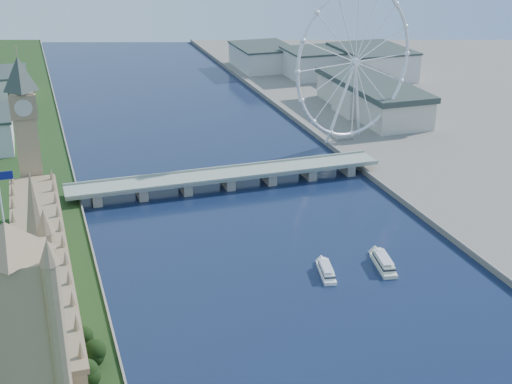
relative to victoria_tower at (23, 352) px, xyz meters
name	(u,v)px	position (x,y,z in m)	size (l,w,h in m)	color
victoria_tower	(23,352)	(0.00, 0.00, 0.00)	(28.16, 28.16, 112.00)	tan
parliament_range	(43,278)	(7.00, 115.00, -36.01)	(24.00, 200.00, 70.00)	tan
big_ben	(25,119)	(7.00, 223.00, 12.08)	(20.02, 20.02, 110.00)	tan
westminster_bridge	(227,177)	(135.00, 245.00, -47.86)	(220.00, 22.00, 9.50)	gray
london_eye	(355,63)	(254.98, 300.08, 13.03)	(113.60, 39.12, 124.30)	silver
county_hall	(371,115)	(310.00, 375.00, -54.49)	(54.00, 144.00, 35.00)	beige
city_skyline	(195,77)	(174.22, 505.08, -37.53)	(505.00, 280.00, 32.00)	beige
tour_boat_near	(326,275)	(150.11, 106.89, -54.49)	(6.90, 27.12, 5.97)	white
tour_boat_far	(383,267)	(182.90, 105.11, -54.49)	(7.87, 30.75, 6.80)	silver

